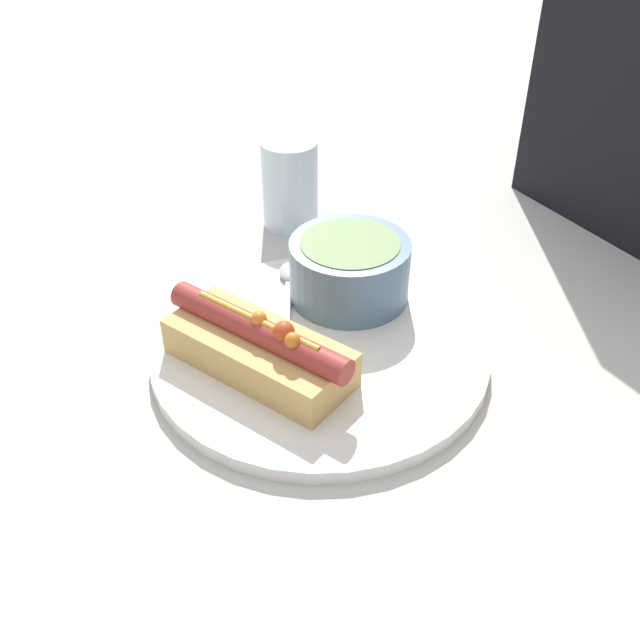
% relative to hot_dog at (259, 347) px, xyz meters
% --- Properties ---
extents(ground_plane, '(4.00, 4.00, 0.00)m').
position_rel_hot_dog_xyz_m(ground_plane, '(0.00, 0.06, -0.04)').
color(ground_plane, '#BCB7AD').
extents(dinner_plate, '(0.30, 0.30, 0.01)m').
position_rel_hot_dog_xyz_m(dinner_plate, '(0.00, 0.06, -0.03)').
color(dinner_plate, white).
rests_on(dinner_plate, ground_plane).
extents(hot_dog, '(0.18, 0.12, 0.06)m').
position_rel_hot_dog_xyz_m(hot_dog, '(0.00, 0.00, 0.00)').
color(hot_dog, tan).
rests_on(hot_dog, dinner_plate).
extents(soup_bowl, '(0.11, 0.11, 0.06)m').
position_rel_hot_dog_xyz_m(soup_bowl, '(-0.05, 0.12, 0.01)').
color(soup_bowl, slate).
rests_on(soup_bowl, dinner_plate).
extents(spoon, '(0.13, 0.10, 0.01)m').
position_rel_hot_dog_xyz_m(spoon, '(-0.09, 0.08, -0.02)').
color(spoon, '#B7B7BC').
rests_on(spoon, dinner_plate).
extents(drinking_glass, '(0.06, 0.06, 0.10)m').
position_rel_hot_dog_xyz_m(drinking_glass, '(-0.23, 0.15, 0.01)').
color(drinking_glass, silver).
rests_on(drinking_glass, ground_plane).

